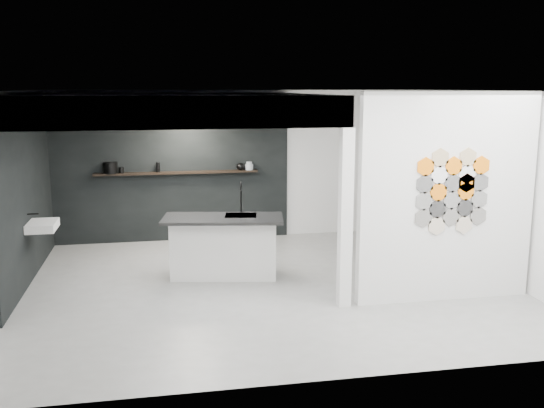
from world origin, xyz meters
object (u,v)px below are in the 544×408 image
(kitchen_island, at_px, (224,246))
(stockpot, at_px, (110,168))
(partition_panel, at_px, (447,198))
(bottle_dark, at_px, (158,167))
(glass_bowl, at_px, (249,167))
(wall_basin, at_px, (42,226))
(utensil_cup, at_px, (121,170))
(glass_vase, at_px, (249,166))
(kettle, at_px, (241,166))

(kitchen_island, xyz_separation_m, stockpot, (-1.78, 2.33, 0.94))
(partition_panel, xyz_separation_m, bottle_dark, (-3.77, 3.87, 0.01))
(glass_bowl, bearing_deg, kitchen_island, -107.88)
(wall_basin, xyz_separation_m, kitchen_island, (2.64, -0.26, -0.36))
(stockpot, distance_m, glass_bowl, 2.54)
(kitchen_island, relative_size, stockpot, 7.64)
(wall_basin, bearing_deg, glass_bowl, 31.35)
(kitchen_island, distance_m, bottle_dark, 2.67)
(glass_bowl, relative_size, utensil_cup, 1.40)
(glass_bowl, xyz_separation_m, glass_vase, (0.00, 0.00, 0.02))
(stockpot, distance_m, kettle, 2.37)
(partition_panel, height_order, glass_bowl, partition_panel)
(kitchen_island, relative_size, bottle_dark, 10.61)
(glass_vase, bearing_deg, kettle, 180.00)
(glass_bowl, bearing_deg, glass_vase, 0.00)
(kitchen_island, height_order, kettle, kettle)
(wall_basin, relative_size, glass_vase, 3.90)
(kitchen_island, bearing_deg, bottle_dark, 121.85)
(partition_panel, height_order, bottle_dark, partition_panel)
(stockpot, bearing_deg, partition_panel, -39.98)
(wall_basin, xyz_separation_m, stockpot, (0.85, 2.07, 0.57))
(partition_panel, bearing_deg, kettle, 120.10)
(stockpot, relative_size, glass_bowl, 1.63)
(wall_basin, bearing_deg, stockpot, 67.51)
(wall_basin, bearing_deg, kitchen_island, -5.63)
(partition_panel, xyz_separation_m, glass_bowl, (-2.08, 3.87, -0.03))
(stockpot, xyz_separation_m, bottle_dark, (0.84, 0.00, -0.01))
(partition_panel, xyz_separation_m, kitchen_island, (-2.83, 1.54, -0.91))
(glass_bowl, xyz_separation_m, bottle_dark, (-1.69, 0.00, 0.04))
(partition_panel, relative_size, wall_basin, 4.67)
(kettle, xyz_separation_m, utensil_cup, (-2.18, 0.00, -0.01))
(kitchen_island, distance_m, glass_vase, 2.61)
(wall_basin, relative_size, kitchen_island, 0.32)
(kettle, bearing_deg, bottle_dark, 169.24)
(wall_basin, distance_m, bottle_dark, 2.73)
(wall_basin, relative_size, stockpot, 2.42)
(kettle, relative_size, utensil_cup, 1.46)
(glass_bowl, bearing_deg, partition_panel, -61.77)
(utensil_cup, bearing_deg, kettle, 0.00)
(kettle, xyz_separation_m, bottle_dark, (-1.53, 0.00, 0.02))
(partition_panel, height_order, utensil_cup, partition_panel)
(glass_vase, height_order, utensil_cup, glass_vase)
(wall_basin, xyz_separation_m, kettle, (3.22, 2.07, 0.54))
(stockpot, bearing_deg, glass_vase, 0.00)
(kitchen_island, bearing_deg, utensil_cup, 134.31)
(partition_panel, xyz_separation_m, glass_vase, (-2.08, 3.87, -0.00))
(partition_panel, relative_size, utensil_cup, 25.77)
(bottle_dark, bearing_deg, utensil_cup, 180.00)
(wall_basin, xyz_separation_m, glass_vase, (3.39, 2.07, 0.55))
(kettle, bearing_deg, glass_bowl, -10.76)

